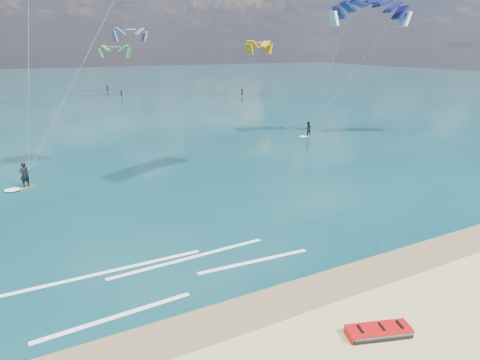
% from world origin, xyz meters
% --- Properties ---
extents(ground, '(320.00, 320.00, 0.00)m').
position_xyz_m(ground, '(0.00, 40.00, 0.00)').
color(ground, tan).
rests_on(ground, ground).
extents(wet_sand_strip, '(320.00, 2.40, 0.01)m').
position_xyz_m(wet_sand_strip, '(0.00, 3.00, 0.00)').
color(wet_sand_strip, brown).
rests_on(wet_sand_strip, ground).
extents(sea, '(320.00, 200.00, 0.04)m').
position_xyz_m(sea, '(0.00, 104.00, 0.02)').
color(sea, '#0B313D').
rests_on(sea, ground).
extents(packed_kite_mid, '(2.75, 1.84, 0.40)m').
position_xyz_m(packed_kite_mid, '(4.83, -0.54, 0.00)').
color(packed_kite_mid, red).
rests_on(packed_kite_mid, ground).
extents(kitesurfer_main, '(11.91, 8.70, 19.16)m').
position_xyz_m(kitesurfer_main, '(-2.88, 21.05, 9.85)').
color(kitesurfer_main, gold).
rests_on(kitesurfer_main, sea).
extents(kitesurfer_far, '(10.37, 7.34, 15.67)m').
position_xyz_m(kitesurfer_far, '(25.72, 26.66, 8.08)').
color(kitesurfer_far, '#A5D520').
rests_on(kitesurfer_far, sea).
extents(shoreline_foam, '(14.18, 4.10, 0.01)m').
position_xyz_m(shoreline_foam, '(-0.65, 7.27, 0.04)').
color(shoreline_foam, white).
rests_on(shoreline_foam, ground).
extents(distant_kites, '(86.63, 29.40, 13.12)m').
position_xyz_m(distant_kites, '(-4.39, 75.48, 5.67)').
color(distant_kites, '#BF38A2').
rests_on(distant_kites, ground).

